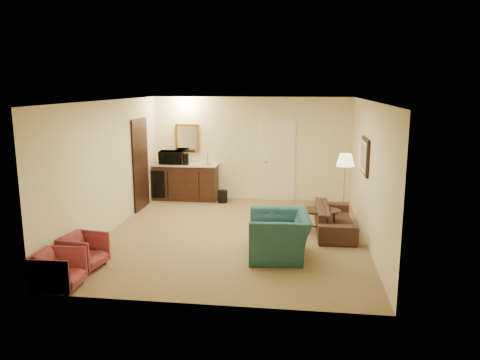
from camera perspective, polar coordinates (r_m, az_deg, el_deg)
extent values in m
plane|color=olive|center=(9.25, -0.65, -6.68)|extent=(6.00, 6.00, 0.00)
cube|color=beige|center=(11.87, 1.39, 3.83)|extent=(5.00, 0.02, 2.60)
cube|color=beige|center=(9.60, -15.61, 1.57)|extent=(0.02, 6.00, 2.60)
cube|color=beige|center=(8.93, 15.43, 0.85)|extent=(0.02, 6.00, 2.60)
cube|color=white|center=(8.79, -0.68, 9.64)|extent=(5.00, 6.00, 0.02)
cube|color=beige|center=(11.82, 4.75, 2.41)|extent=(0.82, 0.06, 2.05)
cube|color=black|center=(11.19, -12.03, 1.81)|extent=(0.06, 0.98, 2.10)
cube|color=gold|center=(12.09, -6.44, 5.09)|extent=(0.62, 0.04, 0.72)
cube|color=black|center=(9.27, 14.94, 2.83)|extent=(0.06, 0.90, 0.70)
cube|color=#371B11|center=(12.02, -6.61, -0.21)|extent=(1.64, 0.58, 0.92)
imported|color=black|center=(9.50, 11.49, -4.13)|extent=(0.57, 1.86, 0.72)
imported|color=#20514F|center=(8.00, 4.80, -5.86)|extent=(0.85, 1.22, 1.01)
imported|color=brown|center=(7.94, -18.52, -8.06)|extent=(0.65, 0.69, 0.62)
imported|color=brown|center=(7.27, -21.29, -10.02)|extent=(0.60, 0.63, 0.63)
cube|color=black|center=(9.40, 9.57, -4.98)|extent=(0.96, 0.76, 0.49)
cube|color=#B7813D|center=(10.37, 12.60, -0.80)|extent=(0.46, 0.46, 1.45)
cylinder|color=black|center=(11.69, -2.13, -2.02)|extent=(0.28, 0.28, 0.31)
imported|color=black|center=(11.98, -8.37, 2.92)|extent=(0.62, 0.37, 0.40)
cylinder|color=black|center=(11.79, -6.64, 2.56)|extent=(0.20, 0.20, 0.30)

